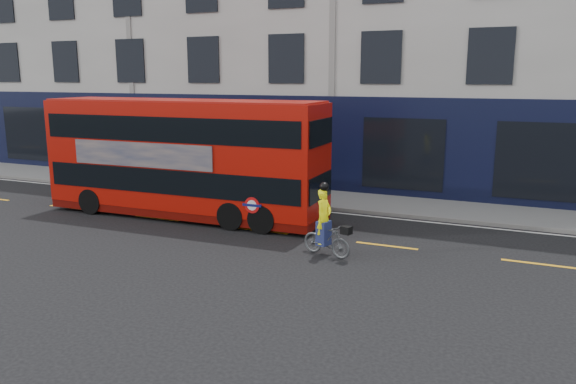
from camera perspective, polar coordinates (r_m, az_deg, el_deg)
The scene contains 8 objects.
ground at distance 16.50m, azimuth -4.97°, elevation -5.24°, with size 120.00×120.00×0.00m, color black.
pavement at distance 22.22m, azimuth 3.02°, elevation -0.63°, with size 60.00×3.00×0.12m, color slate.
kerb at distance 20.86m, azimuth 1.57°, elevation -1.42°, with size 60.00×0.12×0.13m, color slate.
building_terrace at distance 27.98m, azimuth 8.04°, elevation 17.11°, with size 50.00×10.07×15.00m.
road_edge_line at distance 20.60m, azimuth 1.26°, elevation -1.76°, with size 58.00×0.10×0.01m, color silver.
lane_dashes at distance 17.78m, azimuth -2.66°, elevation -3.95°, with size 58.00×0.12×0.01m, color gold, non-canonical shape.
bus at distance 19.57m, azimuth -10.48°, elevation 3.47°, with size 10.03×2.49×4.02m.
cyclist at distance 15.22m, azimuth 3.85°, elevation -4.00°, with size 1.56×0.81×2.03m.
Camera 1 is at (7.58, -13.85, 4.78)m, focal length 35.00 mm.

